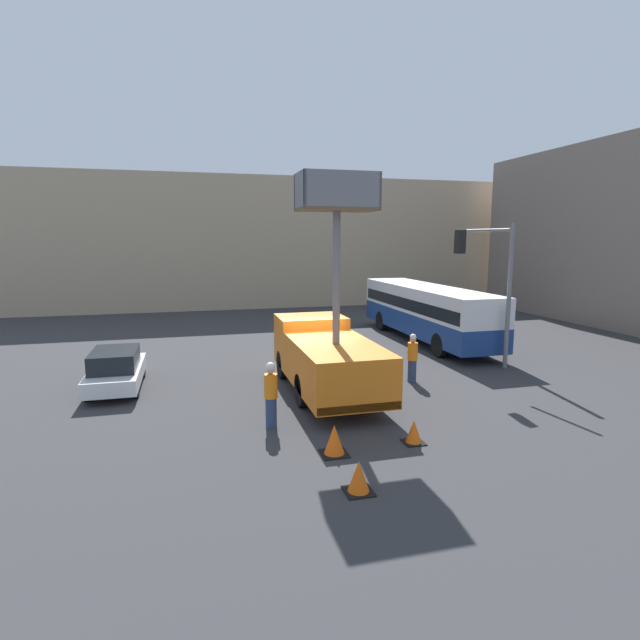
{
  "coord_description": "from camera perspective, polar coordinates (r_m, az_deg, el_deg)",
  "views": [
    {
      "loc": [
        -4.36,
        -17.18,
        5.38
      ],
      "look_at": [
        0.18,
        0.01,
        2.47
      ],
      "focal_mm": 28.0,
      "sensor_mm": 36.0,
      "label": 1
    }
  ],
  "objects": [
    {
      "name": "city_bus",
      "position": [
        26.91,
        12.04,
        1.29
      ],
      "size": [
        2.48,
        11.47,
        2.9
      ],
      "rotation": [
        0.0,
        0.0,
        1.3
      ],
      "color": "navy",
      "rests_on": "ground_plane"
    },
    {
      "name": "traffic_cone_near_truck",
      "position": [
        12.9,
        1.65,
        -13.6
      ],
      "size": [
        0.67,
        0.67,
        0.77
      ],
      "color": "black",
      "rests_on": "ground_plane"
    },
    {
      "name": "utility_truck",
      "position": [
        17.4,
        0.72,
        -3.7
      ],
      "size": [
        2.57,
        6.89,
        7.37
      ],
      "color": "orange",
      "rests_on": "ground_plane"
    },
    {
      "name": "ground_plane",
      "position": [
        18.53,
        -0.54,
        -7.6
      ],
      "size": [
        120.0,
        120.0,
        0.0
      ],
      "primitive_type": "plane",
      "color": "#333335"
    },
    {
      "name": "traffic_cone_far_side",
      "position": [
        13.8,
        10.66,
        -12.5
      ],
      "size": [
        0.55,
        0.55,
        0.63
      ],
      "color": "black",
      "rests_on": "ground_plane"
    },
    {
      "name": "road_worker_near_truck",
      "position": [
        14.48,
        -5.63,
        -8.48
      ],
      "size": [
        0.38,
        0.38,
        1.93
      ],
      "rotation": [
        0.0,
        0.0,
        3.74
      ],
      "color": "navy",
      "rests_on": "ground_plane"
    },
    {
      "name": "traffic_cone_mid_road",
      "position": [
        11.21,
        4.43,
        -17.51
      ],
      "size": [
        0.62,
        0.62,
        0.7
      ],
      "color": "black",
      "rests_on": "ground_plane"
    },
    {
      "name": "building_backdrop_far",
      "position": [
        43.43,
        -9.14,
        8.74
      ],
      "size": [
        44.0,
        10.0,
        10.11
      ],
      "color": "tan",
      "rests_on": "ground_plane"
    },
    {
      "name": "traffic_light_pole",
      "position": [
        21.29,
        19.1,
        5.08
      ],
      "size": [
        2.79,
        2.54,
        6.01
      ],
      "color": "slate",
      "rests_on": "ground_plane"
    },
    {
      "name": "parked_car_curbside",
      "position": [
        19.46,
        -22.29,
        -5.22
      ],
      "size": [
        1.73,
        4.26,
        1.47
      ],
      "color": "silver",
      "rests_on": "ground_plane"
    },
    {
      "name": "road_worker_directing",
      "position": [
        19.19,
        10.52,
        -4.28
      ],
      "size": [
        0.38,
        0.38,
        1.86
      ],
      "rotation": [
        0.0,
        0.0,
        4.81
      ],
      "color": "navy",
      "rests_on": "ground_plane"
    }
  ]
}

